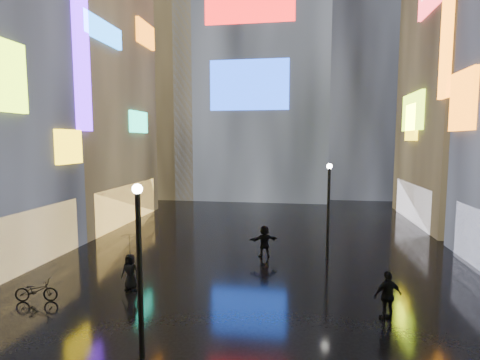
% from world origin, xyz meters
% --- Properties ---
extents(ground, '(140.00, 140.00, 0.00)m').
position_xyz_m(ground, '(0.00, 20.00, 0.00)').
color(ground, black).
rests_on(ground, ground).
extents(building_left_far, '(10.28, 12.00, 22.00)m').
position_xyz_m(building_left_far, '(-15.98, 26.00, 10.98)').
color(building_left_far, black).
rests_on(building_left_far, ground).
extents(tower_main, '(16.00, 14.20, 42.00)m').
position_xyz_m(tower_main, '(-3.00, 43.97, 21.01)').
color(tower_main, black).
rests_on(tower_main, ground).
extents(tower_flank_right, '(12.00, 12.00, 34.00)m').
position_xyz_m(tower_flank_right, '(9.00, 46.00, 17.00)').
color(tower_flank_right, black).
rests_on(tower_flank_right, ground).
extents(tower_flank_left, '(10.00, 10.00, 26.00)m').
position_xyz_m(tower_flank_left, '(-14.00, 42.00, 13.00)').
color(tower_flank_left, black).
rests_on(tower_flank_left, ground).
extents(lamp_near, '(0.30, 0.30, 5.20)m').
position_xyz_m(lamp_near, '(-2.42, 8.69, 2.94)').
color(lamp_near, black).
rests_on(lamp_near, ground).
extents(lamp_far, '(0.30, 0.30, 5.20)m').
position_xyz_m(lamp_far, '(3.70, 19.20, 2.94)').
color(lamp_far, black).
rests_on(lamp_far, ground).
extents(pedestrian_3, '(1.13, 0.77, 1.79)m').
position_xyz_m(pedestrian_3, '(5.30, 12.32, 0.89)').
color(pedestrian_3, black).
rests_on(pedestrian_3, ground).
extents(pedestrian_4, '(0.78, 0.53, 1.55)m').
position_xyz_m(pedestrian_4, '(-5.04, 13.50, 0.78)').
color(pedestrian_4, black).
rests_on(pedestrian_4, ground).
extents(pedestrian_5, '(1.71, 1.10, 1.76)m').
position_xyz_m(pedestrian_5, '(0.27, 18.95, 0.88)').
color(pedestrian_5, black).
rests_on(pedestrian_5, ground).
extents(umbrella_2, '(1.38, 1.37, 0.91)m').
position_xyz_m(umbrella_2, '(-5.04, 13.50, 2.01)').
color(umbrella_2, black).
rests_on(umbrella_2, pedestrian_4).
extents(bicycle, '(1.76, 0.90, 0.88)m').
position_xyz_m(bicycle, '(-8.21, 11.74, 0.44)').
color(bicycle, black).
rests_on(bicycle, ground).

